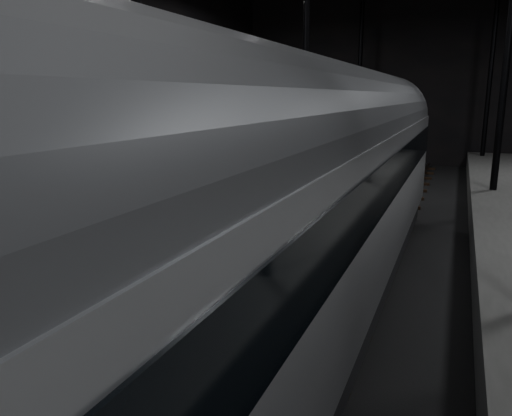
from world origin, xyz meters
The scene contains 6 objects.
ground centered at (0.00, 0.00, 0.00)m, with size 44.00×44.00×0.00m, color black.
platform_left centered at (-7.50, 0.00, 0.50)m, with size 9.00×43.80×1.00m, color #565654.
tactile_strip centered at (-3.25, 0.00, 1.00)m, with size 0.50×43.80×0.01m, color olive.
track centered at (0.00, 0.00, 0.07)m, with size 2.40×43.00×0.24m.
train centered at (0.00, -3.67, 2.83)m, with size 2.85×18.99×5.08m.
woman centered at (-3.80, -5.58, 1.90)m, with size 0.66×0.43×1.81m, color #8C7D56.
Camera 1 is at (2.44, -12.91, 4.53)m, focal length 35.00 mm.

